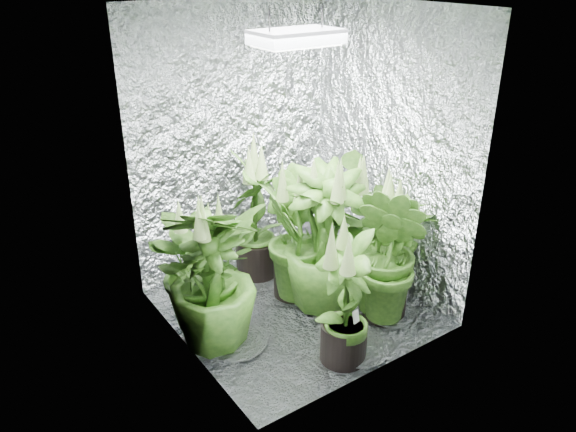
# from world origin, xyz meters

# --- Properties ---
(ground) EXTENTS (1.60, 1.60, 0.00)m
(ground) POSITION_xyz_m (0.00, 0.00, 0.00)
(ground) COLOR silver
(ground) RESTS_ON ground
(walls) EXTENTS (1.62, 1.62, 2.00)m
(walls) POSITION_xyz_m (0.00, 0.00, 1.00)
(walls) COLOR silver
(walls) RESTS_ON ground
(ceiling) EXTENTS (1.60, 1.60, 0.01)m
(ceiling) POSITION_xyz_m (0.00, 0.00, 2.00)
(ceiling) COLOR silver
(ceiling) RESTS_ON walls
(grow_lamp) EXTENTS (0.50, 0.30, 0.22)m
(grow_lamp) POSITION_xyz_m (0.00, 0.00, 1.83)
(grow_lamp) COLOR gray
(grow_lamp) RESTS_ON ceiling
(plant_a) EXTENTS (0.93, 0.93, 0.92)m
(plant_a) POSITION_xyz_m (-0.58, 0.19, 0.43)
(plant_a) COLOR black
(plant_a) RESTS_ON ground
(plant_b) EXTENTS (0.70, 0.70, 1.08)m
(plant_b) POSITION_xyz_m (0.04, 0.56, 0.48)
(plant_b) COLOR black
(plant_b) RESTS_ON ground
(plant_c) EXTENTS (0.54, 0.54, 1.01)m
(plant_c) POSITION_xyz_m (0.10, 0.16, 0.46)
(plant_c) COLOR black
(plant_c) RESTS_ON ground
(plant_d) EXTENTS (0.74, 0.74, 1.05)m
(plant_d) POSITION_xyz_m (-0.64, -0.04, 0.49)
(plant_d) COLOR black
(plant_d) RESTS_ON ground
(plant_e) EXTENTS (0.86, 0.86, 1.05)m
(plant_e) POSITION_xyz_m (0.61, -0.14, 0.49)
(plant_e) COLOR black
(plant_e) RESTS_ON ground
(plant_f) EXTENTS (0.55, 0.55, 0.94)m
(plant_f) POSITION_xyz_m (-0.07, -0.61, 0.42)
(plant_f) COLOR black
(plant_f) RESTS_ON ground
(plant_g) EXTENTS (0.55, 0.55, 1.06)m
(plant_g) POSITION_xyz_m (0.45, -0.42, 0.49)
(plant_g) COLOR black
(plant_g) RESTS_ON ground
(plant_h) EXTENTS (0.74, 0.74, 1.10)m
(plant_h) POSITION_xyz_m (0.18, -0.08, 0.51)
(plant_h) COLOR black
(plant_h) RESTS_ON ground
(circulation_fan) EXTENTS (0.14, 0.28, 0.32)m
(circulation_fan) POSITION_xyz_m (0.62, 0.62, 0.13)
(circulation_fan) COLOR black
(circulation_fan) RESTS_ON ground
(plant_label) EXTENTS (0.05, 0.03, 0.08)m
(plant_label) POSITION_xyz_m (-0.01, -0.64, 0.30)
(plant_label) COLOR white
(plant_label) RESTS_ON plant_f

